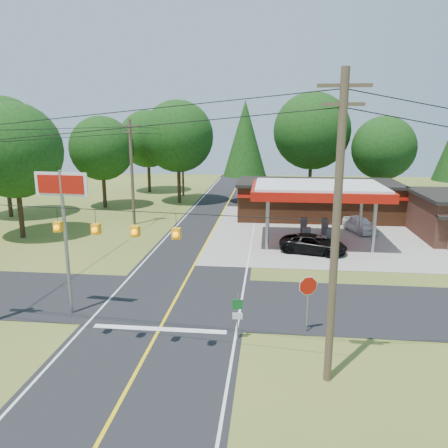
# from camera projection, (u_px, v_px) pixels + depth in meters

# --- Properties ---
(ground) EXTENTS (120.00, 120.00, 0.00)m
(ground) POSITION_uv_depth(u_px,v_px,m) (175.00, 300.00, 24.44)
(ground) COLOR #4B5F21
(ground) RESTS_ON ground
(main_highway) EXTENTS (8.00, 120.00, 0.02)m
(main_highway) POSITION_uv_depth(u_px,v_px,m) (175.00, 300.00, 24.44)
(main_highway) COLOR black
(main_highway) RESTS_ON ground
(cross_road) EXTENTS (70.00, 7.00, 0.02)m
(cross_road) POSITION_uv_depth(u_px,v_px,m) (175.00, 300.00, 24.44)
(cross_road) COLOR black
(cross_road) RESTS_ON ground
(lane_center_yellow) EXTENTS (0.15, 110.00, 0.00)m
(lane_center_yellow) POSITION_uv_depth(u_px,v_px,m) (175.00, 300.00, 24.44)
(lane_center_yellow) COLOR yellow
(lane_center_yellow) RESTS_ON main_highway
(gas_canopy) EXTENTS (10.60, 7.40, 4.88)m
(gas_canopy) POSITION_uv_depth(u_px,v_px,m) (318.00, 192.00, 35.14)
(gas_canopy) COLOR gray
(gas_canopy) RESTS_ON ground
(convenience_store) EXTENTS (16.40, 7.55, 3.80)m
(convenience_store) POSITION_uv_depth(u_px,v_px,m) (317.00, 199.00, 45.24)
(convenience_store) COLOR #5C311A
(convenience_store) RESTS_ON ground
(utility_pole_near_right) EXTENTS (1.80, 0.30, 11.50)m
(utility_pole_near_right) POSITION_uv_depth(u_px,v_px,m) (336.00, 230.00, 15.54)
(utility_pole_near_right) COLOR #473828
(utility_pole_near_right) RESTS_ON ground
(utility_pole_far_left) EXTENTS (1.80, 0.30, 10.00)m
(utility_pole_far_left) POSITION_uv_depth(u_px,v_px,m) (132.00, 171.00, 41.51)
(utility_pole_far_left) COLOR #473828
(utility_pole_far_left) RESTS_ON ground
(utility_pole_north) EXTENTS (0.30, 0.30, 9.50)m
(utility_pole_north) POSITION_uv_depth(u_px,v_px,m) (183.00, 161.00, 57.92)
(utility_pole_north) COLOR #473828
(utility_pole_north) RESTS_ON ground
(overhead_beacons) EXTENTS (17.04, 2.04, 1.03)m
(overhead_beacons) POSITION_uv_depth(u_px,v_px,m) (114.00, 213.00, 17.32)
(overhead_beacons) COLOR black
(overhead_beacons) RESTS_ON ground
(treeline_backdrop) EXTENTS (70.27, 51.59, 13.30)m
(treeline_backdrop) POSITION_uv_depth(u_px,v_px,m) (230.00, 144.00, 45.90)
(treeline_backdrop) COLOR #332316
(treeline_backdrop) RESTS_ON ground
(suv_car) EXTENTS (6.09, 6.09, 1.39)m
(suv_car) POSITION_uv_depth(u_px,v_px,m) (313.00, 244.00, 33.09)
(suv_car) COLOR black
(suv_car) RESTS_ON ground
(sedan_car) EXTENTS (5.32, 5.32, 1.44)m
(sedan_car) POSITION_uv_depth(u_px,v_px,m) (360.00, 224.00, 39.38)
(sedan_car) COLOR white
(sedan_car) RESTS_ON ground
(big_stop_sign) EXTENTS (2.76, 0.36, 7.46)m
(big_stop_sign) POSITION_uv_depth(u_px,v_px,m) (63.00, 208.00, 21.47)
(big_stop_sign) COLOR gray
(big_stop_sign) RESTS_ON ground
(octagonal_stop_sign) EXTENTS (0.91, 0.38, 2.81)m
(octagonal_stop_sign) POSITION_uv_depth(u_px,v_px,m) (308.00, 290.00, 20.23)
(octagonal_stop_sign) COLOR gray
(octagonal_stop_sign) RESTS_ON ground
(route_sign_post) EXTENTS (0.46, 0.10, 2.25)m
(route_sign_post) POSITION_uv_depth(u_px,v_px,m) (237.00, 312.00, 19.70)
(route_sign_post) COLOR gray
(route_sign_post) RESTS_ON ground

